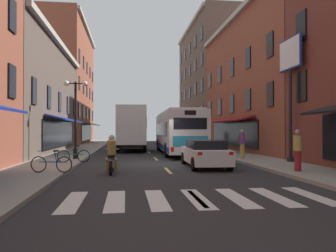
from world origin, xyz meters
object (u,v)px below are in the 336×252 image
Objects in this scene: transit_bus at (177,132)px; billboard_sign at (290,69)px; pedestrian_far at (298,150)px; street_lamp_twin at (75,115)px; sedan_near at (205,153)px; box_truck at (132,129)px; bicycle_mid at (51,164)px; bicycle_near at (74,156)px; pedestrian_mid at (210,139)px; sedan_mid at (133,141)px; pedestrian_near at (242,143)px; motorcycle_rider at (112,157)px.

billboard_sign is at bearing -60.81° from transit_bus.
street_lamp_twin reaches higher than pedestrian_far.
billboard_sign is 6.82m from sedan_near.
bicycle_mid is (-3.55, -16.18, -1.49)m from box_truck.
street_lamp_twin is (-3.57, -9.45, 0.77)m from box_truck.
box_truck is 16.64m from bicycle_mid.
bicycle_near is (-11.74, 0.97, -4.70)m from billboard_sign.
street_lamp_twin is (-10.19, 7.49, 1.71)m from pedestrian_far.
pedestrian_mid is at bearing 59.50° from bicycle_mid.
pedestrian_mid is at bearing 21.66° from box_truck.
pedestrian_far is (6.34, -25.55, 0.38)m from sedan_mid.
billboard_sign reaches higher than sedan_near.
bicycle_mid is at bearing 32.93° from pedestrian_near.
pedestrian_far is 12.77m from street_lamp_twin.
pedestrian_near is (9.93, 1.71, 0.57)m from bicycle_near.
street_lamp_twin reaches higher than transit_bus.
sedan_mid is at bearing 88.16° from box_truck.
transit_bus reaches higher than bicycle_near.
bicycle_near is at bearing -130.73° from transit_bus.
pedestrian_near is at bearing 9.77° from bicycle_near.
pedestrian_near is (6.33, -18.67, 0.40)m from sedan_mid.
street_lamp_twin is at bearing 125.72° from pedestrian_far.
bicycle_mid is 10.22m from pedestrian_far.
box_truck is 15.73m from motorcycle_rider.
bicycle_mid is at bearing -119.73° from transit_bus.
billboard_sign is 4.05× the size of pedestrian_mid.
sedan_near reaches higher than sedan_mid.
motorcycle_rider is at bearing -94.26° from box_truck.
bicycle_mid is 1.01× the size of pedestrian_mid.
bicycle_near is (-6.71, 1.94, -0.20)m from sedan_near.
street_lamp_twin reaches higher than box_truck.
pedestrian_far reaches higher than motorcycle_rider.
motorcycle_rider is at bearing -93.40° from sedan_mid.
street_lamp_twin is at bearing 164.67° from billboard_sign.
sedan_near is at bearing 22.92° from motorcycle_rider.
sedan_near is 4.95m from motorcycle_rider.
pedestrian_mid is (8.97, 18.74, 0.29)m from motorcycle_rider.
pedestrian_near is (6.61, -10.06, -0.92)m from box_truck.
box_truck is 1.72× the size of street_lamp_twin.
street_lamp_twin reaches higher than pedestrian_mid.
box_truck is at bearing 85.74° from motorcycle_rider.
transit_bus reaches higher than sedan_near.
pedestrian_near is at bearing 124.14° from billboard_sign.
motorcycle_rider is 4.43m from bicycle_near.
pedestrian_far reaches higher than sedan_near.
bicycle_mid is at bearing -98.79° from sedan_mid.
sedan_mid is at bearing 77.96° from street_lamp_twin.
transit_bus is 2.67× the size of street_lamp_twin.
bicycle_mid is (-11.98, -3.45, -4.70)m from billboard_sign.
box_truck is at bearing 77.61° from bicycle_mid.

